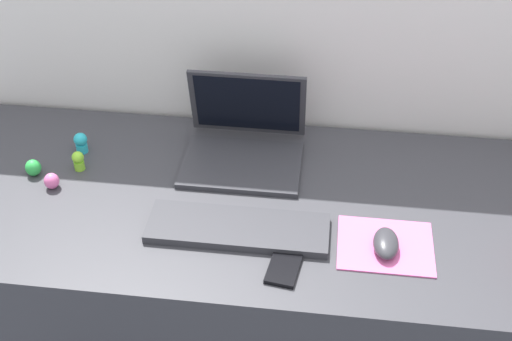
{
  "coord_description": "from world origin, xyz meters",
  "views": [
    {
      "loc": [
        0.12,
        -1.22,
        1.8
      ],
      "look_at": [
        -0.03,
        0.0,
        0.83
      ],
      "focal_mm": 47.73,
      "sensor_mm": 36.0,
      "label": 1
    }
  ],
  "objects_px": {
    "cell_phone": "(285,263)",
    "keyboard": "(238,228)",
    "toy_figurine_green": "(33,168)",
    "mouse": "(386,243)",
    "toy_figurine_cyan": "(81,142)",
    "laptop": "(244,137)",
    "toy_figurine_pink": "(52,181)",
    "toy_figurine_lime": "(78,160)"
  },
  "relations": [
    {
      "from": "toy_figurine_pink",
      "to": "toy_figurine_cyan",
      "type": "xyz_separation_m",
      "value": [
        0.02,
        0.15,
        0.01
      ]
    },
    {
      "from": "mouse",
      "to": "toy_figurine_cyan",
      "type": "relative_size",
      "value": 1.7
    },
    {
      "from": "toy_figurine_pink",
      "to": "toy_figurine_green",
      "type": "bearing_deg",
      "value": 145.7
    },
    {
      "from": "toy_figurine_green",
      "to": "toy_figurine_pink",
      "type": "bearing_deg",
      "value": -34.3
    },
    {
      "from": "laptop",
      "to": "toy_figurine_pink",
      "type": "distance_m",
      "value": 0.49
    },
    {
      "from": "laptop",
      "to": "cell_phone",
      "type": "distance_m",
      "value": 0.41
    },
    {
      "from": "mouse",
      "to": "keyboard",
      "type": "bearing_deg",
      "value": 176.79
    },
    {
      "from": "cell_phone",
      "to": "toy_figurine_lime",
      "type": "height_order",
      "value": "toy_figurine_lime"
    },
    {
      "from": "mouse",
      "to": "toy_figurine_green",
      "type": "distance_m",
      "value": 0.88
    },
    {
      "from": "mouse",
      "to": "cell_phone",
      "type": "bearing_deg",
      "value": -161.35
    },
    {
      "from": "cell_phone",
      "to": "keyboard",
      "type": "bearing_deg",
      "value": 150.39
    },
    {
      "from": "mouse",
      "to": "toy_figurine_lime",
      "type": "bearing_deg",
      "value": 165.49
    },
    {
      "from": "cell_phone",
      "to": "laptop",
      "type": "bearing_deg",
      "value": 118.71
    },
    {
      "from": "toy_figurine_pink",
      "to": "toy_figurine_lime",
      "type": "height_order",
      "value": "toy_figurine_lime"
    },
    {
      "from": "keyboard",
      "to": "toy_figurine_lime",
      "type": "height_order",
      "value": "toy_figurine_lime"
    },
    {
      "from": "cell_phone",
      "to": "toy_figurine_lime",
      "type": "bearing_deg",
      "value": 162.21
    },
    {
      "from": "mouse",
      "to": "toy_figurine_pink",
      "type": "distance_m",
      "value": 0.81
    },
    {
      "from": "mouse",
      "to": "toy_figurine_pink",
      "type": "bearing_deg",
      "value": 171.64
    },
    {
      "from": "cell_phone",
      "to": "toy_figurine_green",
      "type": "height_order",
      "value": "toy_figurine_green"
    },
    {
      "from": "cell_phone",
      "to": "toy_figurine_lime",
      "type": "xyz_separation_m",
      "value": [
        -0.55,
        0.27,
        0.02
      ]
    },
    {
      "from": "toy_figurine_green",
      "to": "toy_figurine_lime",
      "type": "height_order",
      "value": "toy_figurine_lime"
    },
    {
      "from": "keyboard",
      "to": "toy_figurine_cyan",
      "type": "height_order",
      "value": "toy_figurine_cyan"
    },
    {
      "from": "keyboard",
      "to": "cell_phone",
      "type": "height_order",
      "value": "keyboard"
    },
    {
      "from": "cell_phone",
      "to": "toy_figurine_pink",
      "type": "distance_m",
      "value": 0.62
    },
    {
      "from": "mouse",
      "to": "toy_figurine_lime",
      "type": "relative_size",
      "value": 1.84
    },
    {
      "from": "laptop",
      "to": "mouse",
      "type": "bearing_deg",
      "value": -41.1
    },
    {
      "from": "laptop",
      "to": "toy_figurine_green",
      "type": "bearing_deg",
      "value": -163.82
    },
    {
      "from": "cell_phone",
      "to": "toy_figurine_green",
      "type": "relative_size",
      "value": 2.98
    },
    {
      "from": "mouse",
      "to": "toy_figurine_cyan",
      "type": "bearing_deg",
      "value": 160.92
    },
    {
      "from": "keyboard",
      "to": "mouse",
      "type": "relative_size",
      "value": 4.27
    },
    {
      "from": "mouse",
      "to": "toy_figurine_cyan",
      "type": "xyz_separation_m",
      "value": [
        -0.78,
        0.27,
        0.01
      ]
    },
    {
      "from": "toy_figurine_green",
      "to": "keyboard",
      "type": "bearing_deg",
      "value": -14.91
    },
    {
      "from": "laptop",
      "to": "toy_figurine_pink",
      "type": "bearing_deg",
      "value": -156.81
    },
    {
      "from": "cell_phone",
      "to": "toy_figurine_pink",
      "type": "height_order",
      "value": "toy_figurine_pink"
    },
    {
      "from": "cell_phone",
      "to": "toy_figurine_cyan",
      "type": "relative_size",
      "value": 2.27
    },
    {
      "from": "keyboard",
      "to": "laptop",
      "type": "bearing_deg",
      "value": 94.97
    },
    {
      "from": "laptop",
      "to": "toy_figurine_pink",
      "type": "height_order",
      "value": "laptop"
    },
    {
      "from": "mouse",
      "to": "cell_phone",
      "type": "distance_m",
      "value": 0.23
    },
    {
      "from": "laptop",
      "to": "toy_figurine_cyan",
      "type": "relative_size",
      "value": 5.32
    },
    {
      "from": "toy_figurine_green",
      "to": "toy_figurine_cyan",
      "type": "bearing_deg",
      "value": 50.66
    },
    {
      "from": "toy_figurine_green",
      "to": "toy_figurine_cyan",
      "type": "distance_m",
      "value": 0.14
    },
    {
      "from": "laptop",
      "to": "toy_figurine_lime",
      "type": "distance_m",
      "value": 0.42
    }
  ]
}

